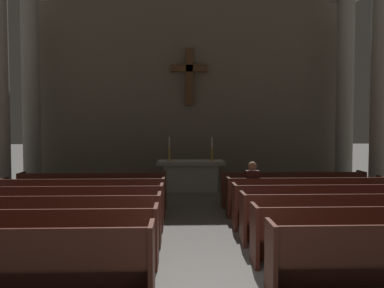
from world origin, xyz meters
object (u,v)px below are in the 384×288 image
(pew_right_row_2, at_px, (373,234))
(column_left_fourth, at_px, (31,94))
(pew_left_row_3, at_px, (55,220))
(lone_worshipper, at_px, (252,188))
(candlestick_left, at_px, (169,153))
(altar, at_px, (191,175))
(pew_left_row_6, at_px, (94,190))
(column_right_third, at_px, (381,89))
(pew_left_row_5, at_px, (84,198))
(column_right_fourth, at_px, (345,95))
(pew_right_row_6, at_px, (293,189))
(pew_left_row_4, at_px, (71,208))
(pew_right_row_5, at_px, (306,197))
(pew_right_row_3, at_px, (344,218))
(candlestick_right, at_px, (212,153))
(pew_right_row_4, at_px, (322,206))
(pew_left_row_2, at_px, (33,238))
(pew_left_row_1, at_px, (1,262))

(pew_right_row_2, xyz_separation_m, column_left_fourth, (-7.96, 7.46, 2.73))
(pew_left_row_3, xyz_separation_m, lone_worshipper, (3.95, 2.19, 0.22))
(pew_right_row_2, distance_m, candlestick_left, 7.72)
(altar, relative_size, lone_worshipper, 1.67)
(pew_left_row_3, relative_size, pew_left_row_6, 1.00)
(pew_right_row_2, height_order, column_right_third, column_right_third)
(pew_right_row_2, bearing_deg, pew_left_row_5, 148.41)
(candlestick_left, bearing_deg, column_right_fourth, 5.00)
(column_left_fourth, height_order, altar, column_left_fourth)
(pew_left_row_6, relative_size, pew_right_row_6, 1.00)
(pew_left_row_4, bearing_deg, lone_worshipper, 15.75)
(pew_right_row_6, relative_size, altar, 1.72)
(pew_left_row_3, bearing_deg, pew_right_row_5, 22.29)
(pew_right_row_3, xyz_separation_m, candlestick_right, (-1.92, 5.85, 0.79))
(pew_right_row_6, bearing_deg, pew_right_row_2, -90.00)
(pew_left_row_4, relative_size, column_right_third, 0.57)
(pew_right_row_2, bearing_deg, pew_right_row_4, 90.00)
(column_right_fourth, height_order, altar, column_right_fourth)
(pew_right_row_4, height_order, column_right_third, column_right_third)
(altar, height_order, candlestick_left, candlestick_left)
(pew_left_row_2, height_order, pew_right_row_3, same)
(pew_left_row_4, relative_size, candlestick_right, 4.84)
(pew_left_row_6, relative_size, pew_right_row_2, 1.00)
(pew_left_row_6, bearing_deg, pew_left_row_1, -90.00)
(lone_worshipper, bearing_deg, candlestick_right, 99.71)
(pew_right_row_3, xyz_separation_m, pew_right_row_6, (0.00, 3.22, 0.00))
(pew_left_row_2, relative_size, altar, 1.72)
(pew_left_row_1, height_order, candlestick_left, candlestick_left)
(pew_left_row_4, height_order, pew_right_row_2, same)
(pew_right_row_5, xyz_separation_m, candlestick_left, (-3.32, 3.71, 0.79))
(pew_left_row_6, xyz_separation_m, pew_right_row_4, (5.24, -2.15, 0.00))
(pew_left_row_1, relative_size, pew_right_row_4, 1.00)
(column_left_fourth, relative_size, altar, 3.00)
(pew_left_row_3, height_order, candlestick_left, candlestick_left)
(altar, relative_size, candlestick_left, 2.82)
(pew_right_row_3, bearing_deg, candlestick_left, 119.56)
(pew_right_row_2, distance_m, lone_worshipper, 3.52)
(lone_worshipper, bearing_deg, pew_left_row_1, -132.31)
(pew_right_row_4, bearing_deg, pew_left_row_5, 168.42)
(pew_left_row_3, relative_size, pew_right_row_5, 1.00)
(pew_left_row_3, xyz_separation_m, candlestick_left, (1.92, 5.85, 0.79))
(pew_left_row_1, bearing_deg, candlestick_left, 76.50)
(pew_left_row_5, bearing_deg, pew_right_row_2, -31.59)
(pew_left_row_6, distance_m, column_right_third, 8.44)
(pew_left_row_2, distance_m, column_right_third, 9.80)
(pew_left_row_3, xyz_separation_m, pew_left_row_5, (0.00, 2.15, 0.00))
(pew_left_row_4, bearing_deg, pew_left_row_2, -90.00)
(pew_right_row_4, height_order, altar, altar)
(pew_left_row_3, bearing_deg, pew_left_row_4, 90.00)
(lone_worshipper, bearing_deg, pew_right_row_5, -1.72)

